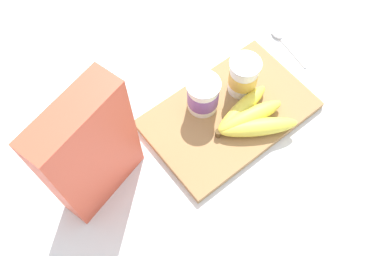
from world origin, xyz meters
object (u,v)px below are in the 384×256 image
object	(u,v)px
cereal_box	(90,153)
spoon	(284,41)
cutting_board	(229,114)
yogurt_cup_front	(203,95)
banana_bunch	(250,118)
yogurt_cup_back	(243,76)

from	to	relation	value
cereal_box	spoon	size ratio (longest dim) A/B	2.14
spoon	cereal_box	bearing A→B (deg)	-176.68
cutting_board	yogurt_cup_front	distance (m)	0.08
banana_bunch	cereal_box	bearing A→B (deg)	164.62
cereal_box	banana_bunch	xyz separation A→B (m)	(0.31, -0.09, -0.11)
yogurt_cup_back	cutting_board	bearing A→B (deg)	-153.31
cutting_board	cereal_box	bearing A→B (deg)	172.07
banana_bunch	yogurt_cup_back	bearing A→B (deg)	60.31
yogurt_cup_front	cutting_board	bearing A→B (deg)	-55.11
yogurt_cup_front	cereal_box	bearing A→B (deg)	-178.16
cutting_board	banana_bunch	bearing A→B (deg)	-68.35
cutting_board	spoon	world-z (taller)	cutting_board
cutting_board	yogurt_cup_front	xyz separation A→B (m)	(-0.03, 0.05, 0.05)
spoon	banana_bunch	bearing A→B (deg)	-151.92
yogurt_cup_front	yogurt_cup_back	distance (m)	0.10
cutting_board	spoon	distance (m)	0.25
yogurt_cup_front	spoon	size ratio (longest dim) A/B	0.64
cereal_box	yogurt_cup_back	world-z (taller)	cereal_box
cereal_box	spoon	world-z (taller)	cereal_box
banana_bunch	spoon	world-z (taller)	banana_bunch
yogurt_cup_front	yogurt_cup_back	world-z (taller)	yogurt_cup_back
banana_bunch	spoon	bearing A→B (deg)	28.08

